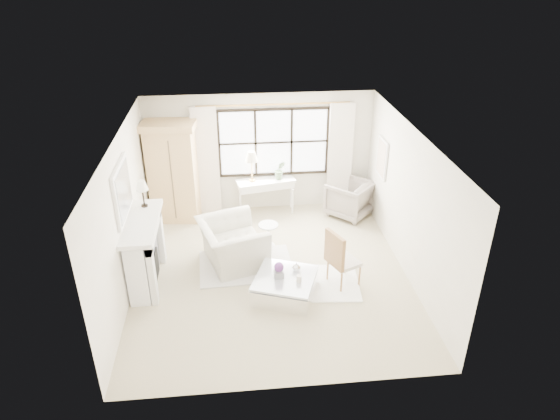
# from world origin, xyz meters

# --- Properties ---
(floor) EXTENTS (5.50, 5.50, 0.00)m
(floor) POSITION_xyz_m (0.00, 0.00, 0.00)
(floor) COLOR #BFB28E
(floor) RESTS_ON ground
(ceiling) EXTENTS (5.50, 5.50, 0.00)m
(ceiling) POSITION_xyz_m (0.00, 0.00, 2.70)
(ceiling) COLOR white
(ceiling) RESTS_ON ground
(wall_back) EXTENTS (5.00, 0.00, 5.00)m
(wall_back) POSITION_xyz_m (0.00, 2.75, 1.35)
(wall_back) COLOR beige
(wall_back) RESTS_ON ground
(wall_front) EXTENTS (5.00, 0.00, 5.00)m
(wall_front) POSITION_xyz_m (0.00, -2.75, 1.35)
(wall_front) COLOR beige
(wall_front) RESTS_ON ground
(wall_left) EXTENTS (0.00, 5.50, 5.50)m
(wall_left) POSITION_xyz_m (-2.50, 0.00, 1.35)
(wall_left) COLOR white
(wall_left) RESTS_ON ground
(wall_right) EXTENTS (0.00, 5.50, 5.50)m
(wall_right) POSITION_xyz_m (2.50, 0.00, 1.35)
(wall_right) COLOR beige
(wall_right) RESTS_ON ground
(window_pane) EXTENTS (2.40, 0.02, 1.50)m
(window_pane) POSITION_xyz_m (0.30, 2.73, 1.60)
(window_pane) COLOR white
(window_pane) RESTS_ON wall_back
(window_frame) EXTENTS (2.50, 0.04, 1.50)m
(window_frame) POSITION_xyz_m (0.30, 2.72, 1.60)
(window_frame) COLOR black
(window_frame) RESTS_ON wall_back
(curtain_rod) EXTENTS (3.30, 0.04, 0.04)m
(curtain_rod) POSITION_xyz_m (0.30, 2.67, 2.47)
(curtain_rod) COLOR #A87A3A
(curtain_rod) RESTS_ON wall_back
(curtain_left) EXTENTS (0.55, 0.10, 2.47)m
(curtain_left) POSITION_xyz_m (-1.20, 2.65, 1.24)
(curtain_left) COLOR silver
(curtain_left) RESTS_ON ground
(curtain_right) EXTENTS (0.55, 0.10, 2.47)m
(curtain_right) POSITION_xyz_m (1.80, 2.65, 1.24)
(curtain_right) COLOR silver
(curtain_right) RESTS_ON ground
(fireplace) EXTENTS (0.58, 1.66, 1.26)m
(fireplace) POSITION_xyz_m (-2.27, 0.00, 0.65)
(fireplace) COLOR white
(fireplace) RESTS_ON ground
(mirror_frame) EXTENTS (0.05, 1.15, 0.95)m
(mirror_frame) POSITION_xyz_m (-2.47, 0.00, 1.84)
(mirror_frame) COLOR white
(mirror_frame) RESTS_ON wall_left
(mirror_glass) EXTENTS (0.02, 1.00, 0.80)m
(mirror_glass) POSITION_xyz_m (-2.44, 0.00, 1.84)
(mirror_glass) COLOR silver
(mirror_glass) RESTS_ON wall_left
(art_frame) EXTENTS (0.04, 0.62, 0.82)m
(art_frame) POSITION_xyz_m (2.47, 1.70, 1.55)
(art_frame) COLOR silver
(art_frame) RESTS_ON wall_right
(art_canvas) EXTENTS (0.01, 0.52, 0.72)m
(art_canvas) POSITION_xyz_m (2.45, 1.70, 1.55)
(art_canvas) COLOR beige
(art_canvas) RESTS_ON wall_right
(mantel_lamp) EXTENTS (0.22, 0.22, 0.51)m
(mantel_lamp) POSITION_xyz_m (-2.25, 0.54, 1.65)
(mantel_lamp) COLOR black
(mantel_lamp) RESTS_ON fireplace
(armoire) EXTENTS (1.19, 0.82, 2.24)m
(armoire) POSITION_xyz_m (-1.92, 2.40, 1.14)
(armoire) COLOR tan
(armoire) RESTS_ON floor
(console_table) EXTENTS (1.36, 0.69, 0.80)m
(console_table) POSITION_xyz_m (0.10, 2.49, 0.40)
(console_table) COLOR white
(console_table) RESTS_ON floor
(console_lamp) EXTENTS (0.28, 0.28, 0.69)m
(console_lamp) POSITION_xyz_m (-0.21, 2.49, 1.36)
(console_lamp) COLOR #BD8E41
(console_lamp) RESTS_ON console_table
(orchid_plant) EXTENTS (0.24, 0.20, 0.44)m
(orchid_plant) POSITION_xyz_m (0.42, 2.51, 1.02)
(orchid_plant) COLOR #536F4A
(orchid_plant) RESTS_ON console_table
(side_table) EXTENTS (0.40, 0.40, 0.51)m
(side_table) POSITION_xyz_m (0.03, 0.98, 0.33)
(side_table) COLOR white
(side_table) RESTS_ON floor
(rug_left) EXTENTS (1.82, 1.33, 0.03)m
(rug_left) POSITION_xyz_m (-0.46, 0.29, 0.02)
(rug_left) COLOR silver
(rug_left) RESTS_ON floor
(rug_right) EXTENTS (1.61, 1.27, 0.03)m
(rug_right) POSITION_xyz_m (0.80, -0.39, 0.01)
(rug_right) COLOR white
(rug_right) RESTS_ON floor
(club_armchair) EXTENTS (1.46, 1.57, 0.84)m
(club_armchair) POSITION_xyz_m (-0.70, 0.46, 0.42)
(club_armchair) COLOR beige
(club_armchair) RESTS_ON floor
(wingback_chair) EXTENTS (1.25, 1.25, 0.82)m
(wingback_chair) POSITION_xyz_m (1.96, 2.16, 0.41)
(wingback_chair) COLOR gray
(wingback_chair) RESTS_ON floor
(french_chair) EXTENTS (0.64, 0.64, 1.08)m
(french_chair) POSITION_xyz_m (1.25, -0.44, 0.31)
(french_chair) COLOR #AF7D49
(french_chair) RESTS_ON floor
(coffee_table) EXTENTS (1.28, 1.28, 0.38)m
(coffee_table) POSITION_xyz_m (0.18, -0.66, 0.18)
(coffee_table) COLOR white
(coffee_table) RESTS_ON floor
(planter_box) EXTENTS (0.17, 0.17, 0.12)m
(planter_box) POSITION_xyz_m (0.08, -0.65, 0.44)
(planter_box) COLOR gray
(planter_box) RESTS_ON coffee_table
(planter_flowers) EXTENTS (0.17, 0.17, 0.17)m
(planter_flowers) POSITION_xyz_m (0.08, -0.65, 0.58)
(planter_flowers) COLOR #612F75
(planter_flowers) RESTS_ON planter_box
(pillar_candle) EXTENTS (0.09, 0.09, 0.12)m
(pillar_candle) POSITION_xyz_m (0.41, -0.82, 0.44)
(pillar_candle) COLOR silver
(pillar_candle) RESTS_ON coffee_table
(coffee_vase) EXTENTS (0.16, 0.16, 0.16)m
(coffee_vase) POSITION_xyz_m (0.40, -0.49, 0.46)
(coffee_vase) COLOR silver
(coffee_vase) RESTS_ON coffee_table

